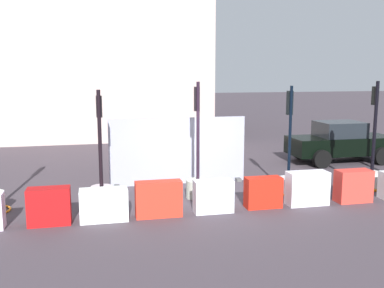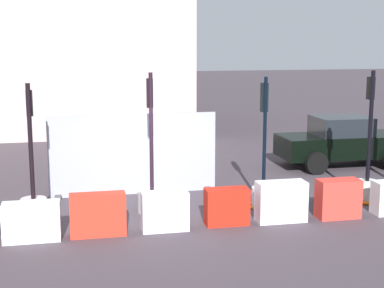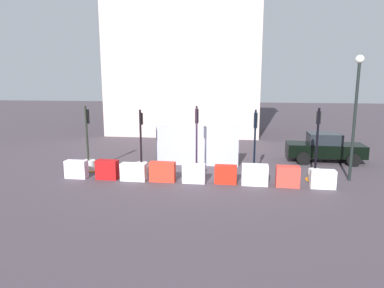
{
  "view_description": "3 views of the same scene",
  "coord_description": "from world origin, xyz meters",
  "px_view_note": "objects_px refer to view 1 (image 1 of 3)",
  "views": [
    {
      "loc": [
        -2.98,
        -11.73,
        3.59
      ],
      "look_at": [
        -0.32,
        -0.14,
        1.63
      ],
      "focal_mm": 41.41,
      "sensor_mm": 36.0,
      "label": 1
    },
    {
      "loc": [
        -1.96,
        -12.86,
        4.05
      ],
      "look_at": [
        0.87,
        0.05,
        1.64
      ],
      "focal_mm": 53.8,
      "sensor_mm": 36.0,
      "label": 2
    },
    {
      "loc": [
        2.06,
        -15.44,
        4.41
      ],
      "look_at": [
        -0.22,
        -0.2,
        1.57
      ],
      "focal_mm": 31.49,
      "sensor_mm": 36.0,
      "label": 3
    }
  ],
  "objects_px": {
    "traffic_light_4": "(372,171)",
    "construction_barrier_4": "(213,196)",
    "traffic_light_1": "(101,183)",
    "construction_barrier_7": "(353,186)",
    "car_black_sedan": "(340,142)",
    "construction_barrier_6": "(307,188)",
    "construction_barrier_2": "(104,205)",
    "construction_barrier_3": "(159,199)",
    "traffic_light_2": "(198,179)",
    "traffic_light_3": "(288,175)",
    "construction_barrier_1": "(49,206)",
    "construction_barrier_5": "(263,192)"
  },
  "relations": [
    {
      "from": "traffic_light_4",
      "to": "construction_barrier_4",
      "type": "relative_size",
      "value": 3.29
    },
    {
      "from": "traffic_light_1",
      "to": "construction_barrier_7",
      "type": "height_order",
      "value": "traffic_light_1"
    },
    {
      "from": "car_black_sedan",
      "to": "construction_barrier_4",
      "type": "bearing_deg",
      "value": -142.85
    },
    {
      "from": "traffic_light_4",
      "to": "construction_barrier_6",
      "type": "distance_m",
      "value": 2.92
    },
    {
      "from": "construction_barrier_2",
      "to": "construction_barrier_7",
      "type": "height_order",
      "value": "construction_barrier_7"
    },
    {
      "from": "car_black_sedan",
      "to": "construction_barrier_3",
      "type": "bearing_deg",
      "value": -147.85
    },
    {
      "from": "traffic_light_1",
      "to": "traffic_light_4",
      "type": "bearing_deg",
      "value": -0.69
    },
    {
      "from": "traffic_light_2",
      "to": "traffic_light_3",
      "type": "distance_m",
      "value": 2.73
    },
    {
      "from": "construction_barrier_1",
      "to": "construction_barrier_6",
      "type": "xyz_separation_m",
      "value": [
        6.69,
        0.08,
        0.01
      ]
    },
    {
      "from": "traffic_light_2",
      "to": "construction_barrier_4",
      "type": "xyz_separation_m",
      "value": [
        0.07,
        -1.39,
        -0.13
      ]
    },
    {
      "from": "construction_barrier_2",
      "to": "construction_barrier_1",
      "type": "bearing_deg",
      "value": 178.84
    },
    {
      "from": "traffic_light_3",
      "to": "construction_barrier_6",
      "type": "height_order",
      "value": "traffic_light_3"
    },
    {
      "from": "construction_barrier_3",
      "to": "car_black_sedan",
      "type": "xyz_separation_m",
      "value": [
        8.07,
        5.07,
        0.35
      ]
    },
    {
      "from": "traffic_light_1",
      "to": "construction_barrier_1",
      "type": "xyz_separation_m",
      "value": [
        -1.25,
        -1.26,
        -0.18
      ]
    },
    {
      "from": "traffic_light_2",
      "to": "construction_barrier_2",
      "type": "height_order",
      "value": "traffic_light_2"
    },
    {
      "from": "construction_barrier_2",
      "to": "construction_barrier_4",
      "type": "height_order",
      "value": "construction_barrier_4"
    },
    {
      "from": "traffic_light_3",
      "to": "construction_barrier_4",
      "type": "relative_size",
      "value": 3.17
    },
    {
      "from": "construction_barrier_2",
      "to": "construction_barrier_3",
      "type": "xyz_separation_m",
      "value": [
        1.34,
        0.01,
        0.06
      ]
    },
    {
      "from": "traffic_light_2",
      "to": "construction_barrier_4",
      "type": "height_order",
      "value": "traffic_light_2"
    },
    {
      "from": "construction_barrier_7",
      "to": "car_black_sedan",
      "type": "height_order",
      "value": "car_black_sedan"
    },
    {
      "from": "construction_barrier_1",
      "to": "traffic_light_1",
      "type": "bearing_deg",
      "value": 45.2
    },
    {
      "from": "traffic_light_2",
      "to": "construction_barrier_7",
      "type": "bearing_deg",
      "value": -18.24
    },
    {
      "from": "car_black_sedan",
      "to": "construction_barrier_6",
      "type": "bearing_deg",
      "value": -128.71
    },
    {
      "from": "traffic_light_1",
      "to": "construction_barrier_5",
      "type": "height_order",
      "value": "traffic_light_1"
    },
    {
      "from": "construction_barrier_6",
      "to": "car_black_sedan",
      "type": "xyz_separation_m",
      "value": [
        3.99,
        4.98,
        0.34
      ]
    },
    {
      "from": "construction_barrier_1",
      "to": "construction_barrier_6",
      "type": "relative_size",
      "value": 0.89
    },
    {
      "from": "traffic_light_4",
      "to": "construction_barrier_4",
      "type": "distance_m",
      "value": 5.5
    },
    {
      "from": "construction_barrier_5",
      "to": "car_black_sedan",
      "type": "relative_size",
      "value": 0.23
    },
    {
      "from": "traffic_light_4",
      "to": "construction_barrier_2",
      "type": "distance_m",
      "value": 8.22
    },
    {
      "from": "construction_barrier_2",
      "to": "construction_barrier_7",
      "type": "distance_m",
      "value": 6.8
    },
    {
      "from": "construction_barrier_2",
      "to": "car_black_sedan",
      "type": "xyz_separation_m",
      "value": [
        9.41,
        5.08,
        0.4
      ]
    },
    {
      "from": "construction_barrier_3",
      "to": "car_black_sedan",
      "type": "height_order",
      "value": "car_black_sedan"
    },
    {
      "from": "construction_barrier_1",
      "to": "construction_barrier_5",
      "type": "bearing_deg",
      "value": 1.2
    },
    {
      "from": "traffic_light_1",
      "to": "construction_barrier_2",
      "type": "bearing_deg",
      "value": -89.18
    },
    {
      "from": "construction_barrier_2",
      "to": "construction_barrier_7",
      "type": "xyz_separation_m",
      "value": [
        6.8,
        0.08,
        0.05
      ]
    },
    {
      "from": "construction_barrier_2",
      "to": "construction_barrier_3",
      "type": "bearing_deg",
      "value": 0.5
    },
    {
      "from": "traffic_light_1",
      "to": "construction_barrier_3",
      "type": "relative_size",
      "value": 2.7
    },
    {
      "from": "construction_barrier_4",
      "to": "construction_barrier_6",
      "type": "relative_size",
      "value": 0.9
    },
    {
      "from": "construction_barrier_2",
      "to": "construction_barrier_6",
      "type": "xyz_separation_m",
      "value": [
        5.42,
        0.11,
        0.06
      ]
    },
    {
      "from": "traffic_light_3",
      "to": "car_black_sedan",
      "type": "distance_m",
      "value": 5.51
    },
    {
      "from": "construction_barrier_7",
      "to": "construction_barrier_3",
      "type": "bearing_deg",
      "value": -179.3
    },
    {
      "from": "construction_barrier_3",
      "to": "construction_barrier_5",
      "type": "bearing_deg",
      "value": 2.59
    },
    {
      "from": "traffic_light_2",
      "to": "traffic_light_3",
      "type": "relative_size",
      "value": 1.04
    },
    {
      "from": "construction_barrier_3",
      "to": "car_black_sedan",
      "type": "relative_size",
      "value": 0.28
    },
    {
      "from": "construction_barrier_1",
      "to": "construction_barrier_3",
      "type": "bearing_deg",
      "value": -0.31
    },
    {
      "from": "traffic_light_4",
      "to": "construction_barrier_1",
      "type": "relative_size",
      "value": 3.33
    },
    {
      "from": "car_black_sedan",
      "to": "traffic_light_3",
      "type": "bearing_deg",
      "value": -136.45
    },
    {
      "from": "construction_barrier_5",
      "to": "construction_barrier_6",
      "type": "height_order",
      "value": "construction_barrier_6"
    },
    {
      "from": "construction_barrier_4",
      "to": "construction_barrier_6",
      "type": "height_order",
      "value": "construction_barrier_6"
    },
    {
      "from": "traffic_light_1",
      "to": "construction_barrier_2",
      "type": "relative_size",
      "value": 2.71
    }
  ]
}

